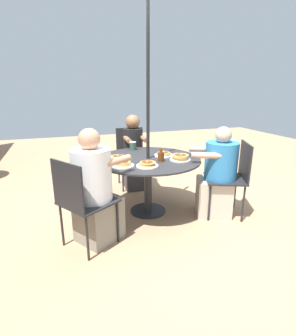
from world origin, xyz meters
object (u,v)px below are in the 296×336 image
object	(u,v)px
pancake_plate_e	(123,164)
drinking_glass_a	(101,156)
patio_chair_south	(233,174)
patio_table	(148,167)
pancake_plate_a	(164,154)
pancake_plate_c	(147,165)
pancake_plate_d	(118,158)
coffee_cup	(133,146)
diner_south	(217,177)
patio_chair_east	(80,199)
pancake_plate_b	(180,158)
diner_north	(134,155)
diner_east	(95,193)
syrup_bottle	(161,156)
patio_chair_north	(131,153)

from	to	relation	value
pancake_plate_e	drinking_glass_a	world-z (taller)	drinking_glass_a
patio_chair_south	patio_table	bearing A→B (deg)	90.00
pancake_plate_a	pancake_plate_e	distance (m)	0.67
pancake_plate_a	pancake_plate_c	size ratio (longest dim) A/B	1.00
pancake_plate_d	pancake_plate_e	bearing A→B (deg)	179.78
patio_chair_south	coffee_cup	size ratio (longest dim) A/B	8.23
diner_south	drinking_glass_a	size ratio (longest dim) A/B	8.66
patio_chair_east	patio_chair_south	world-z (taller)	same
diner_south	pancake_plate_b	distance (m)	0.53
diner_north	pancake_plate_c	bearing A→B (deg)	85.34
diner_south	diner_east	bearing A→B (deg)	118.08
pancake_plate_d	syrup_bottle	size ratio (longest dim) A/B	1.60
diner_north	diner_east	world-z (taller)	diner_east
pancake_plate_e	coffee_cup	xyz separation A→B (m)	(0.75, -0.32, 0.03)
patio_table	drinking_glass_a	size ratio (longest dim) A/B	10.02
patio_chair_north	patio_chair_south	world-z (taller)	same
pancake_plate_a	coffee_cup	world-z (taller)	coffee_cup
patio_table	diner_south	world-z (taller)	diner_south
patio_chair_east	patio_chair_south	xyz separation A→B (m)	(0.17, -1.84, 0.00)
pancake_plate_c	pancake_plate_e	size ratio (longest dim) A/B	1.00
patio_table	diner_south	xyz separation A→B (m)	(-0.33, -0.79, -0.10)
patio_table	diner_east	size ratio (longest dim) A/B	1.08
patio_chair_east	pancake_plate_b	distance (m)	1.28
pancake_plate_b	patio_chair_east	bearing A→B (deg)	106.79
diner_north	pancake_plate_a	world-z (taller)	diner_north
syrup_bottle	drinking_glass_a	distance (m)	0.71
patio_chair_south	diner_south	size ratio (longest dim) A/B	0.83
pancake_plate_a	pancake_plate_b	world-z (taller)	pancake_plate_b
patio_chair_east	pancake_plate_a	world-z (taller)	patio_chair_east
diner_south	pancake_plate_e	xyz separation A→B (m)	(0.10, 1.16, 0.24)
pancake_plate_d	drinking_glass_a	bearing A→B (deg)	90.54
diner_east	pancake_plate_a	bearing A→B (deg)	85.56
pancake_plate_a	drinking_glass_a	world-z (taller)	drinking_glass_a
patio_chair_north	patio_table	bearing A→B (deg)	90.00
diner_north	pancake_plate_c	xyz separation A→B (m)	(-1.20, 0.17, 0.19)
patio_chair_north	coffee_cup	size ratio (longest dim) A/B	8.23
diner_north	pancake_plate_a	size ratio (longest dim) A/B	4.71
coffee_cup	patio_chair_south	bearing A→B (deg)	-132.25
coffee_cup	diner_east	bearing A→B (deg)	145.86
diner_east	syrup_bottle	xyz separation A→B (m)	(0.30, -0.83, 0.24)
pancake_plate_e	coffee_cup	size ratio (longest dim) A/B	2.19
diner_east	patio_chair_south	size ratio (longest dim) A/B	1.29
diner_south	pancake_plate_d	world-z (taller)	diner_south
patio_chair_north	patio_chair_south	size ratio (longest dim) A/B	1.00
pancake_plate_d	pancake_plate_e	size ratio (longest dim) A/B	1.00
diner_north	syrup_bottle	world-z (taller)	diner_north
pancake_plate_b	drinking_glass_a	size ratio (longest dim) A/B	1.92
patio_table	pancake_plate_e	bearing A→B (deg)	122.37
patio_chair_north	drinking_glass_a	xyz separation A→B (m)	(-1.00, 0.64, 0.24)
patio_chair_south	syrup_bottle	size ratio (longest dim) A/B	6.00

